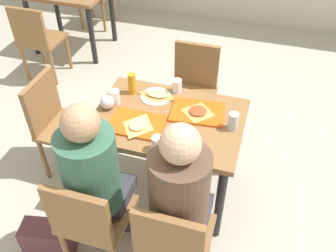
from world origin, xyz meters
name	(u,v)px	position (x,y,z in m)	size (l,w,h in m)	color
ground_plane	(168,188)	(0.00, 0.00, -0.01)	(10.00, 10.00, 0.02)	#B2AD9E
main_table	(168,130)	(0.00, 0.00, 0.62)	(1.01, 0.72, 0.74)	olive
chair_near_left	(90,219)	(-0.25, -0.74, 0.50)	(0.40, 0.40, 0.85)	olive
chair_near_right	(173,242)	(0.25, -0.74, 0.50)	(0.40, 0.40, 0.85)	olive
chair_far_side	(193,86)	(0.00, 0.74, 0.50)	(0.40, 0.40, 0.85)	olive
chair_left_end	(57,120)	(-0.89, 0.00, 0.50)	(0.40, 0.40, 0.85)	olive
person_in_red	(95,174)	(-0.25, -0.60, 0.74)	(0.32, 0.42, 1.26)	#383842
person_in_brown_jacket	(180,195)	(0.25, -0.60, 0.74)	(0.32, 0.42, 1.26)	#383842
tray_red_near	(137,124)	(-0.18, -0.13, 0.74)	(0.36, 0.26, 0.02)	#D85914
tray_red_far	(197,112)	(0.18, 0.11, 0.74)	(0.36, 0.26, 0.02)	#D85914
paper_plate_center	(156,96)	(-0.15, 0.20, 0.74)	(0.22, 0.22, 0.01)	white
paper_plate_near_edge	(182,141)	(0.15, -0.20, 0.74)	(0.22, 0.22, 0.01)	white
pizza_slice_a	(138,125)	(-0.16, -0.15, 0.76)	(0.17, 0.20, 0.02)	#DBAD60
pizza_slice_b	(198,111)	(0.18, 0.10, 0.76)	(0.17, 0.17, 0.02)	tan
pizza_slice_c	(157,95)	(-0.15, 0.20, 0.75)	(0.22, 0.13, 0.02)	#C68C47
plastic_cup_a	(177,86)	(-0.03, 0.31, 0.79)	(0.07, 0.07, 0.10)	white
plastic_cup_b	(157,144)	(0.03, -0.31, 0.79)	(0.07, 0.07, 0.10)	white
plastic_cup_c	(115,97)	(-0.40, 0.05, 0.79)	(0.07, 0.07, 0.10)	white
soda_can	(233,121)	(0.43, 0.02, 0.80)	(0.07, 0.07, 0.12)	#B7BCC6
condiment_bottle	(132,84)	(-0.33, 0.20, 0.82)	(0.06, 0.06, 0.16)	orange
foil_bundle	(107,102)	(-0.43, -0.02, 0.79)	(0.10, 0.10, 0.10)	silver
handbag	(49,239)	(-0.60, -0.76, 0.14)	(0.32, 0.16, 0.28)	#592D38
background_chair_near	(37,38)	(-1.76, 1.12, 0.50)	(0.40, 0.40, 0.85)	olive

